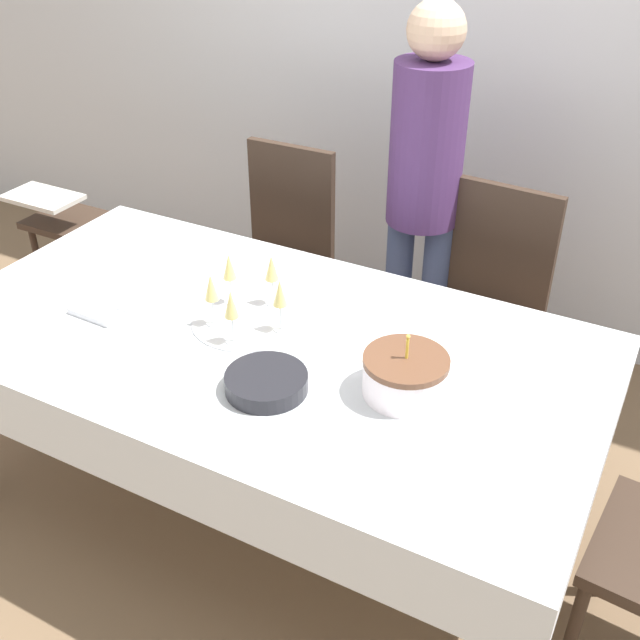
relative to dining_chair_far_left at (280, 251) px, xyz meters
name	(u,v)px	position (x,y,z in m)	size (l,w,h in m)	color
ground_plane	(270,511)	(0.45, -0.86, -0.54)	(12.00, 12.00, 0.00)	brown
wall_back	(456,32)	(0.45, 0.72, 0.81)	(8.00, 0.05, 2.70)	silver
dining_table	(262,362)	(0.45, -0.86, 0.12)	(2.05, 1.09, 0.75)	white
dining_chair_far_left	(280,251)	(0.00, 0.00, 0.00)	(0.42, 0.42, 0.97)	#38281E
dining_chair_far_right	(486,303)	(0.91, 0.00, 0.00)	(0.45, 0.45, 0.97)	#38281E
birthday_cake	(405,375)	(0.94, -0.91, 0.27)	(0.23, 0.23, 0.19)	white
champagne_tray	(246,301)	(0.37, -0.81, 0.29)	(0.35, 0.35, 0.18)	silver
plate_stack_main	(266,382)	(0.61, -1.08, 0.24)	(0.23, 0.23, 0.05)	black
cake_knife	(408,439)	(1.03, -1.09, 0.22)	(0.29, 0.10, 0.00)	silver
fork_pile	(94,314)	(-0.07, -1.02, 0.23)	(0.17, 0.07, 0.02)	silver
napkin_pile	(127,296)	(-0.05, -0.88, 0.22)	(0.15, 0.15, 0.01)	white
person_standing	(425,176)	(0.59, 0.11, 0.41)	(0.28, 0.28, 1.58)	#3F4C72
high_chair	(65,235)	(-1.02, -0.24, -0.06)	(0.33, 0.35, 0.71)	#38281E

